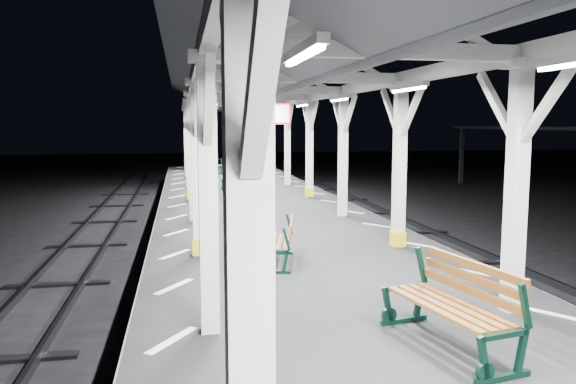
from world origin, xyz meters
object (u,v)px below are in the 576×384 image
object	(u,v)px
bench_near	(456,302)
bench_far	(234,180)
bench_extra	(225,165)
bench_mid	(282,240)

from	to	relation	value
bench_near	bench_far	size ratio (longest dim) A/B	1.16
bench_near	bench_extra	world-z (taller)	bench_near
bench_mid	bench_far	xyz separation A→B (m)	(0.14, 10.62, 0.04)
bench_mid	bench_far	size ratio (longest dim) A/B	0.95
bench_near	bench_far	xyz separation A→B (m)	(-1.10, 14.73, -0.06)
bench_extra	bench_near	bearing A→B (deg)	-64.02
bench_far	bench_mid	bearing A→B (deg)	-93.58
bench_near	bench_extra	size ratio (longest dim) A/B	1.20
bench_mid	bench_extra	bearing A→B (deg)	101.50
bench_far	bench_near	bearing A→B (deg)	-88.57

